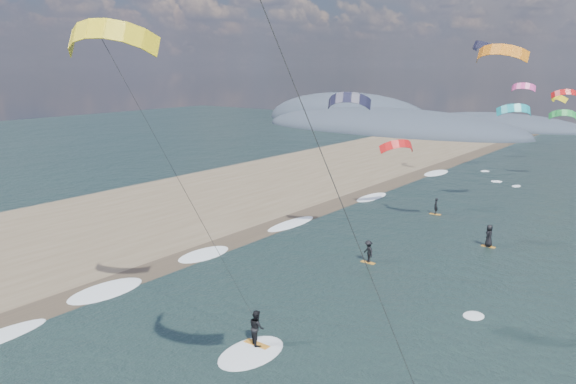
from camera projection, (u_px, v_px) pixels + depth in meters
The scene contains 8 objects.
sand_strip at pixel (57, 240), 47.27m from camera, with size 26.00×240.00×0.00m, color brown.
wet_sand_strip at pixel (149, 271), 40.19m from camera, with size 3.00×240.00×0.00m, color #382D23.
coastal_hills at pixel (384, 126), 135.50m from camera, with size 80.00×41.00×15.00m.
kitesurfer_near_a at pixel (275, 48), 12.88m from camera, with size 7.98×8.43×18.87m.
kitesurfer_near_b at pixel (150, 135), 25.18m from camera, with size 7.37×8.98×16.81m.
far_kitesurfers at pixel (427, 237), 45.19m from camera, with size 8.59×17.14×1.86m.
bg_kite_field at pixel (517, 92), 63.80m from camera, with size 13.93×70.47×11.05m.
shoreline_surf at pixel (208, 257), 43.16m from camera, with size 2.40×79.40×0.11m.
Camera 1 is at (18.90, -14.13, 14.48)m, focal length 35.00 mm.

